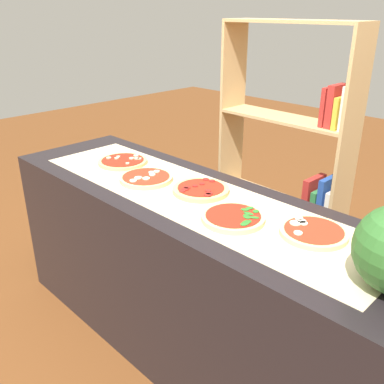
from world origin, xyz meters
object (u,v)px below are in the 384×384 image
at_px(pizza_mozzarella_1, 146,178).
at_px(pizza_mozzarella_4, 313,232).
at_px(pizza_spinach_3, 233,218).
at_px(bookshelf, 294,172).
at_px(pizza_mushroom_0, 123,161).
at_px(pizza_pepperoni_2, 201,190).

bearing_deg(pizza_mozzarella_1, pizza_mozzarella_4, 6.52).
relative_size(pizza_spinach_3, bookshelf, 0.16).
bearing_deg(pizza_mushroom_0, pizza_pepperoni_2, 1.66).
bearing_deg(pizza_spinach_3, bookshelf, 107.47).
xyz_separation_m(pizza_pepperoni_2, pizza_spinach_3, (0.31, -0.12, 0.00)).
bearing_deg(pizza_mozzarella_1, pizza_spinach_3, -2.35).
bearing_deg(pizza_mushroom_0, pizza_mozzarella_4, 1.34).
xyz_separation_m(pizza_mushroom_0, pizza_spinach_3, (0.91, -0.10, 0.00)).
bearing_deg(bookshelf, pizza_pepperoni_2, -90.53).
height_order(pizza_pepperoni_2, bookshelf, bookshelf).
distance_m(pizza_mozzarella_1, pizza_mozzarella_4, 0.92).
xyz_separation_m(pizza_pepperoni_2, bookshelf, (0.01, 0.83, -0.13)).
relative_size(pizza_mushroom_0, bookshelf, 0.17).
relative_size(pizza_pepperoni_2, pizza_spinach_3, 1.02).
height_order(pizza_mushroom_0, pizza_pepperoni_2, pizza_pepperoni_2).
relative_size(pizza_mozzarella_1, pizza_mozzarella_4, 1.02).
bearing_deg(pizza_mozzarella_4, pizza_pepperoni_2, -178.99).
xyz_separation_m(pizza_mozzarella_1, bookshelf, (0.31, 0.92, -0.13)).
distance_m(pizza_mushroom_0, pizza_spinach_3, 0.92).
relative_size(pizza_spinach_3, pizza_mozzarella_4, 1.00).
bearing_deg(pizza_mushroom_0, pizza_mozzarella_1, -13.98).
relative_size(pizza_mozzarella_1, pizza_pepperoni_2, 0.99).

